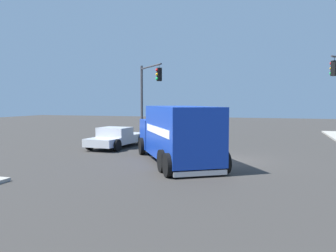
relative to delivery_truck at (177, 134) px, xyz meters
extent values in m
plane|color=#33302D|center=(-2.07, -1.49, -1.50)|extent=(100.00, 100.00, 0.00)
cube|color=#1438AD|center=(-0.37, 0.60, 0.12)|extent=(5.06, 6.14, 2.53)
cube|color=#1438AD|center=(1.72, -2.77, -0.30)|extent=(3.04, 2.88, 1.70)
cube|color=black|center=(2.17, -3.50, 0.04)|extent=(1.76, 1.13, 0.88)
cube|color=#B2B2B7|center=(-1.82, 2.95, -1.31)|extent=(2.06, 1.38, 0.21)
cube|color=white|center=(0.66, 1.23, 0.24)|extent=(2.55, 4.10, 0.36)
cube|color=white|center=(-1.40, -0.04, 0.24)|extent=(2.55, 4.10, 0.36)
cylinder|color=black|center=(2.74, -2.08, -1.00)|extent=(0.76, 1.00, 1.00)
cylinder|color=black|center=(0.64, -3.38, -1.00)|extent=(0.76, 1.00, 1.00)
cylinder|color=black|center=(0.02, 2.33, -1.00)|extent=(0.76, 1.00, 1.00)
cylinder|color=black|center=(-2.09, 1.02, -1.00)|extent=(0.76, 1.00, 1.00)
cylinder|color=black|center=(-0.53, 3.22, -1.00)|extent=(0.76, 1.00, 1.00)
cylinder|color=black|center=(-2.64, 1.92, -1.00)|extent=(0.76, 1.00, 1.00)
cylinder|color=#38383D|center=(-8.15, -7.07, 4.29)|extent=(0.03, 0.03, 0.25)
cube|color=black|center=(-8.15, -7.07, 3.69)|extent=(0.42, 0.42, 0.95)
sphere|color=red|center=(-8.01, -7.17, 4.00)|extent=(0.20, 0.20, 0.20)
sphere|color=#EFA314|center=(-8.01, -7.17, 3.69)|extent=(0.20, 0.20, 0.20)
sphere|color=#19CC4C|center=(-8.01, -7.17, 3.38)|extent=(0.20, 0.20, 0.20)
cylinder|color=#38383D|center=(5.77, -9.64, 1.52)|extent=(0.20, 0.20, 6.04)
cylinder|color=#38383D|center=(4.42, -8.12, 4.29)|extent=(2.80, 3.13, 0.12)
cylinder|color=#38383D|center=(3.30, -6.85, 4.16)|extent=(0.03, 0.03, 0.25)
cube|color=black|center=(3.30, -6.85, 3.56)|extent=(0.42, 0.42, 0.95)
sphere|color=red|center=(3.43, -6.73, 3.88)|extent=(0.20, 0.20, 0.20)
sphere|color=#EFA314|center=(3.43, -6.73, 3.57)|extent=(0.20, 0.20, 0.20)
sphere|color=#19CC4C|center=(3.43, -6.73, 3.26)|extent=(0.20, 0.20, 0.20)
cube|color=#B7BABF|center=(5.71, -2.70, -0.97)|extent=(2.05, 1.63, 0.50)
cube|color=#B7BABF|center=(5.60, -4.29, -0.67)|extent=(2.06, 1.83, 1.10)
cube|color=black|center=(5.60, -4.29, -0.38)|extent=(1.89, 1.55, 0.48)
cube|color=#B7BABF|center=(5.47, -6.14, -0.94)|extent=(2.08, 2.13, 0.55)
cylinder|color=black|center=(4.69, -2.76, -1.12)|extent=(0.29, 0.77, 0.76)
cylinder|color=black|center=(6.70, -2.90, -1.12)|extent=(0.29, 0.77, 0.76)
cylinder|color=black|center=(4.46, -6.18, -1.12)|extent=(0.29, 0.77, 0.76)
cylinder|color=black|center=(6.46, -6.32, -1.12)|extent=(0.29, 0.77, 0.76)
camera|label=1|loc=(-4.68, 16.45, 1.60)|focal=36.43mm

